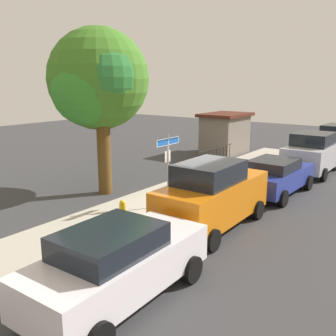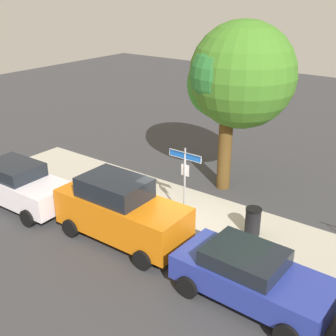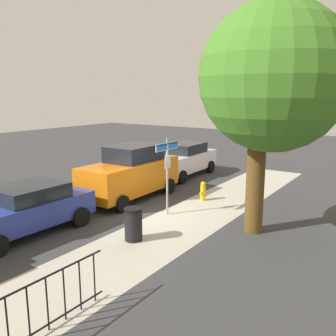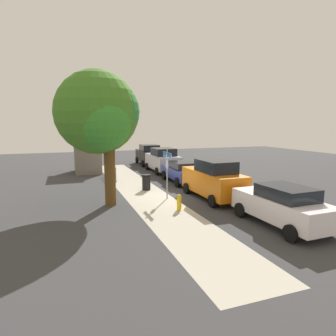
# 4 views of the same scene
# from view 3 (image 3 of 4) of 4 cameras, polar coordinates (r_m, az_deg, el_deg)

# --- Properties ---
(ground_plane) EXTENTS (60.00, 60.00, 0.00)m
(ground_plane) POSITION_cam_3_polar(r_m,az_deg,el_deg) (13.10, -2.51, -7.36)
(ground_plane) COLOR #38383A
(sidewalk_strip) EXTENTS (24.00, 2.60, 0.00)m
(sidewalk_strip) POSITION_cam_3_polar(r_m,az_deg,el_deg) (10.88, -3.36, -11.43)
(sidewalk_strip) COLOR #B4AD9C
(sidewalk_strip) RESTS_ON ground_plane
(street_sign) EXTENTS (1.33, 0.07, 2.73)m
(street_sign) POSITION_cam_3_polar(r_m,az_deg,el_deg) (12.68, -0.12, 0.97)
(street_sign) COLOR #9EA0A5
(street_sign) RESTS_ON ground_plane
(shade_tree) EXTENTS (4.27, 4.15, 6.76)m
(shade_tree) POSITION_cam_3_polar(r_m,az_deg,el_deg) (10.93, 15.72, 12.99)
(shade_tree) COLOR brown
(shade_tree) RESTS_ON ground_plane
(car_white) EXTENTS (4.45, 2.06, 1.69)m
(car_white) POSITION_cam_3_polar(r_m,az_deg,el_deg) (19.10, 2.37, 1.37)
(car_white) COLOR white
(car_white) RESTS_ON ground_plane
(car_orange) EXTENTS (4.60, 2.00, 2.18)m
(car_orange) POSITION_cam_3_polar(r_m,az_deg,el_deg) (14.96, -5.81, -0.72)
(car_orange) COLOR orange
(car_orange) RESTS_ON ground_plane
(car_blue) EXTENTS (4.25, 2.14, 1.50)m
(car_blue) POSITION_cam_3_polar(r_m,az_deg,el_deg) (12.06, -21.46, -5.95)
(car_blue) COLOR #273495
(car_blue) RESTS_ON ground_plane
(iron_fence) EXTENTS (3.50, 0.04, 1.07)m
(iron_fence) POSITION_cam_3_polar(r_m,az_deg,el_deg) (7.14, -21.00, -20.39)
(iron_fence) COLOR black
(iron_fence) RESTS_ON ground_plane
(fire_hydrant) EXTENTS (0.42, 0.22, 0.78)m
(fire_hydrant) POSITION_cam_3_polar(r_m,az_deg,el_deg) (14.80, 5.49, -3.61)
(fire_hydrant) COLOR yellow
(fire_hydrant) RESTS_ON ground_plane
(trash_bin) EXTENTS (0.55, 0.55, 0.98)m
(trash_bin) POSITION_cam_3_polar(r_m,az_deg,el_deg) (10.85, -5.43, -8.72)
(trash_bin) COLOR black
(trash_bin) RESTS_ON ground_plane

